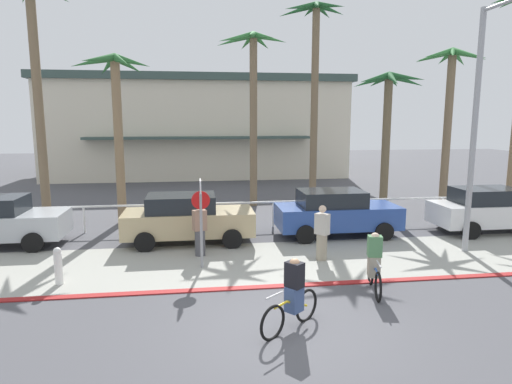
{
  "coord_description": "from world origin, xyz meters",
  "views": [
    {
      "loc": [
        -1.8,
        -8.37,
        4.23
      ],
      "look_at": [
        0.17,
        6.0,
        1.83
      ],
      "focal_mm": 31.03,
      "sensor_mm": 36.0,
      "label": 1
    }
  ],
  "objects_px": {
    "palm_tree_1": "(33,43)",
    "palm_tree_4": "(315,60)",
    "palm_tree_3": "(252,79)",
    "palm_tree_5": "(388,107)",
    "stop_sign_bike_lane": "(201,211)",
    "car_tan_1": "(187,218)",
    "car_white_3": "(491,209)",
    "cyclist_yellow_0": "(293,296)",
    "car_blue_2": "(336,212)",
    "cyclist_blue_1": "(374,264)",
    "streetlight_curb": "(480,118)",
    "pedestrian_1": "(200,231)",
    "palm_tree_2": "(116,100)",
    "palm_tree_6": "(450,85)",
    "bollard_2": "(58,266)",
    "pedestrian_0": "(322,235)"
  },
  "relations": [
    {
      "from": "bollard_2",
      "to": "streetlight_curb",
      "type": "relative_size",
      "value": 0.13
    },
    {
      "from": "palm_tree_1",
      "to": "palm_tree_3",
      "type": "xyz_separation_m",
      "value": [
        8.88,
        2.5,
        -1.02
      ]
    },
    {
      "from": "palm_tree_3",
      "to": "palm_tree_5",
      "type": "relative_size",
      "value": 1.32
    },
    {
      "from": "car_blue_2",
      "to": "cyclist_blue_1",
      "type": "height_order",
      "value": "car_blue_2"
    },
    {
      "from": "stop_sign_bike_lane",
      "to": "car_blue_2",
      "type": "xyz_separation_m",
      "value": [
        4.91,
        2.91,
        -0.81
      ]
    },
    {
      "from": "palm_tree_1",
      "to": "palm_tree_2",
      "type": "height_order",
      "value": "palm_tree_1"
    },
    {
      "from": "stop_sign_bike_lane",
      "to": "pedestrian_1",
      "type": "bearing_deg",
      "value": 91.84
    },
    {
      "from": "palm_tree_2",
      "to": "car_white_3",
      "type": "distance_m",
      "value": 15.03
    },
    {
      "from": "palm_tree_4",
      "to": "pedestrian_0",
      "type": "height_order",
      "value": "palm_tree_4"
    },
    {
      "from": "palm_tree_5",
      "to": "palm_tree_6",
      "type": "xyz_separation_m",
      "value": [
        3.12,
        0.43,
        0.99
      ]
    },
    {
      "from": "car_tan_1",
      "to": "car_white_3",
      "type": "height_order",
      "value": "same"
    },
    {
      "from": "palm_tree_3",
      "to": "cyclist_blue_1",
      "type": "height_order",
      "value": "palm_tree_3"
    },
    {
      "from": "palm_tree_2",
      "to": "car_tan_1",
      "type": "distance_m",
      "value": 5.99
    },
    {
      "from": "cyclist_yellow_0",
      "to": "cyclist_blue_1",
      "type": "xyz_separation_m",
      "value": [
        2.44,
        1.7,
        0.0
      ]
    },
    {
      "from": "stop_sign_bike_lane",
      "to": "car_tan_1",
      "type": "xyz_separation_m",
      "value": [
        -0.45,
        2.7,
        -0.81
      ]
    },
    {
      "from": "streetlight_curb",
      "to": "car_tan_1",
      "type": "relative_size",
      "value": 1.7
    },
    {
      "from": "palm_tree_1",
      "to": "palm_tree_4",
      "type": "relative_size",
      "value": 0.98
    },
    {
      "from": "palm_tree_5",
      "to": "palm_tree_6",
      "type": "bearing_deg",
      "value": 7.79
    },
    {
      "from": "bollard_2",
      "to": "pedestrian_0",
      "type": "relative_size",
      "value": 0.59
    },
    {
      "from": "palm_tree_5",
      "to": "car_white_3",
      "type": "xyz_separation_m",
      "value": [
        2.52,
        -3.87,
        -3.9
      ]
    },
    {
      "from": "car_white_3",
      "to": "palm_tree_2",
      "type": "bearing_deg",
      "value": 166.19
    },
    {
      "from": "cyclist_yellow_0",
      "to": "pedestrian_0",
      "type": "bearing_deg",
      "value": 66.47
    },
    {
      "from": "stop_sign_bike_lane",
      "to": "pedestrian_1",
      "type": "relative_size",
      "value": 1.49
    },
    {
      "from": "car_blue_2",
      "to": "cyclist_yellow_0",
      "type": "relative_size",
      "value": 2.93
    },
    {
      "from": "car_blue_2",
      "to": "palm_tree_1",
      "type": "bearing_deg",
      "value": 162.08
    },
    {
      "from": "palm_tree_5",
      "to": "cyclist_yellow_0",
      "type": "distance_m",
      "value": 13.02
    },
    {
      "from": "stop_sign_bike_lane",
      "to": "cyclist_yellow_0",
      "type": "xyz_separation_m",
      "value": [
        1.78,
        -3.98,
        -0.98
      ]
    },
    {
      "from": "palm_tree_4",
      "to": "cyclist_yellow_0",
      "type": "bearing_deg",
      "value": -106.49
    },
    {
      "from": "bollard_2",
      "to": "car_tan_1",
      "type": "distance_m",
      "value": 4.79
    },
    {
      "from": "car_tan_1",
      "to": "car_blue_2",
      "type": "xyz_separation_m",
      "value": [
        5.35,
        0.22,
        0.0
      ]
    },
    {
      "from": "streetlight_curb",
      "to": "bollard_2",
      "type": "bearing_deg",
      "value": -175.11
    },
    {
      "from": "car_tan_1",
      "to": "car_white_3",
      "type": "distance_m",
      "value": 11.29
    },
    {
      "from": "palm_tree_6",
      "to": "palm_tree_1",
      "type": "bearing_deg",
      "value": -178.64
    },
    {
      "from": "stop_sign_bike_lane",
      "to": "palm_tree_4",
      "type": "bearing_deg",
      "value": 58.58
    },
    {
      "from": "palm_tree_3",
      "to": "palm_tree_6",
      "type": "xyz_separation_m",
      "value": [
        8.83,
        -2.08,
        -0.35
      ]
    },
    {
      "from": "streetlight_curb",
      "to": "palm_tree_4",
      "type": "xyz_separation_m",
      "value": [
        -2.71,
        9.17,
        2.8
      ]
    },
    {
      "from": "palm_tree_3",
      "to": "palm_tree_6",
      "type": "relative_size",
      "value": 1.12
    },
    {
      "from": "car_tan_1",
      "to": "cyclist_blue_1",
      "type": "xyz_separation_m",
      "value": [
        4.66,
        -4.97,
        -0.18
      ]
    },
    {
      "from": "stop_sign_bike_lane",
      "to": "cyclist_blue_1",
      "type": "distance_m",
      "value": 4.89
    },
    {
      "from": "stop_sign_bike_lane",
      "to": "car_tan_1",
      "type": "height_order",
      "value": "stop_sign_bike_lane"
    },
    {
      "from": "palm_tree_1",
      "to": "palm_tree_2",
      "type": "bearing_deg",
      "value": -7.92
    },
    {
      "from": "pedestrian_1",
      "to": "car_tan_1",
      "type": "bearing_deg",
      "value": 104.69
    },
    {
      "from": "palm_tree_4",
      "to": "palm_tree_5",
      "type": "bearing_deg",
      "value": -47.85
    },
    {
      "from": "palm_tree_5",
      "to": "pedestrian_1",
      "type": "bearing_deg",
      "value": -147.2
    },
    {
      "from": "streetlight_curb",
      "to": "palm_tree_6",
      "type": "distance_m",
      "value": 7.52
    },
    {
      "from": "palm_tree_4",
      "to": "palm_tree_5",
      "type": "relative_size",
      "value": 1.56
    },
    {
      "from": "palm_tree_2",
      "to": "car_white_3",
      "type": "relative_size",
      "value": 1.54
    },
    {
      "from": "car_white_3",
      "to": "cyclist_yellow_0",
      "type": "distance_m",
      "value": 11.23
    },
    {
      "from": "palm_tree_1",
      "to": "palm_tree_6",
      "type": "relative_size",
      "value": 1.29
    },
    {
      "from": "stop_sign_bike_lane",
      "to": "car_blue_2",
      "type": "relative_size",
      "value": 0.58
    }
  ]
}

